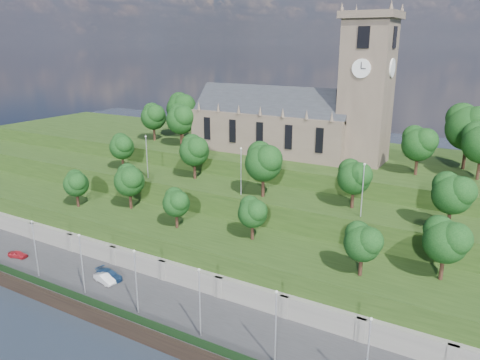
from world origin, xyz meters
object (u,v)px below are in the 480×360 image
Objects in this scene: church at (296,116)px; car_right at (109,275)px; car_middle at (105,278)px; car_left at (18,254)px.

car_right is at bearing -108.30° from church.
church is 9.68× the size of car_middle.
church is at bearing -50.38° from car_left.
church is 8.11× the size of car_right.
church is at bearing -6.56° from car_middle.
car_right is (-12.81, -38.74, -19.83)m from church.
car_left is at bearing 105.44° from car_right.
car_left is 18.55m from car_right.
church reaches higher than car_middle.
church is 46.30m from car_middle.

